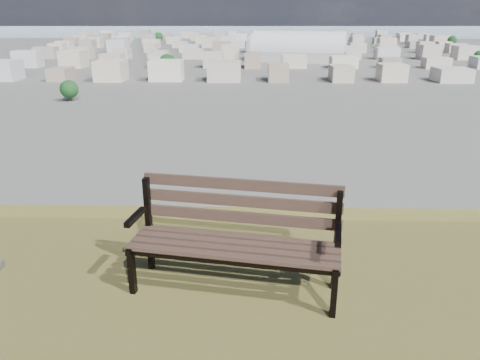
{
  "coord_description": "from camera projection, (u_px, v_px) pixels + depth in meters",
  "views": [
    {
      "loc": [
        -0.62,
        -0.95,
        27.26
      ],
      "look_at": [
        -0.76,
        4.52,
        25.3
      ],
      "focal_mm": 35.0,
      "sensor_mm": 36.0,
      "label": 1
    }
  ],
  "objects": [
    {
      "name": "park_bench",
      "position": [
        236.0,
        231.0,
        3.95
      ],
      "size": [
        1.82,
        0.86,
        0.92
      ],
      "rotation": [
        0.0,
        0.0,
        -0.17
      ],
      "color": "#473229",
      "rests_on": "hilltop_mesa"
    },
    {
      "name": "arena",
      "position": [
        299.0,
        52.0,
        275.84
      ],
      "size": [
        57.88,
        35.68,
        22.75
      ],
      "rotation": [
        0.0,
        0.0,
        -0.26
      ],
      "color": "#B6B6B1",
      "rests_on": "ground"
    },
    {
      "name": "city_blocks",
      "position": [
        253.0,
        44.0,
        380.07
      ],
      "size": [
        395.0,
        361.0,
        7.0
      ],
      "color": "beige",
      "rests_on": "ground"
    },
    {
      "name": "city_trees",
      "position": [
        214.0,
        49.0,
        309.28
      ],
      "size": [
        406.52,
        387.2,
        9.98
      ],
      "color": "#37281B",
      "rests_on": "ground"
    },
    {
      "name": "bay_water",
      "position": [
        253.0,
        28.0,
        856.98
      ],
      "size": [
        2400.0,
        700.0,
        0.12
      ],
      "primitive_type": "cube",
      "color": "#8092A3",
      "rests_on": "ground"
    },
    {
      "name": "far_hills",
      "position": [
        232.0,
        13.0,
        1323.13
      ],
      "size": [
        2050.0,
        340.0,
        60.0
      ],
      "color": "#96A7BA",
      "rests_on": "ground"
    }
  ]
}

